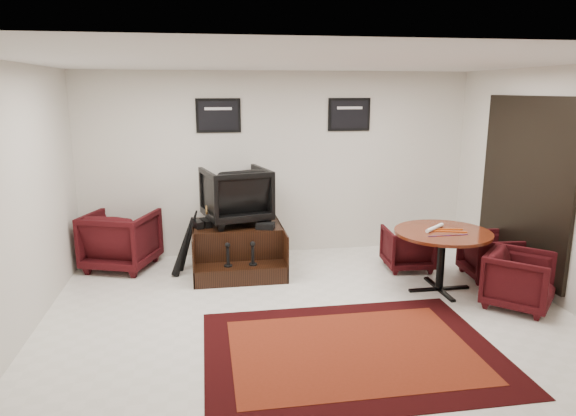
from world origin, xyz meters
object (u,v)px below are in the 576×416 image
(shine_chair, at_px, (236,192))
(shine_podium, at_px, (238,248))
(armchair_side, at_px, (121,237))
(meeting_table, at_px, (442,238))
(table_chair_window, at_px, (491,254))
(table_chair_back, at_px, (408,246))
(table_chair_corner, at_px, (520,277))

(shine_chair, bearing_deg, shine_podium, 76.35)
(shine_chair, xyz_separation_m, armchair_side, (-1.65, 0.17, -0.63))
(meeting_table, bearing_deg, table_chair_window, 19.55)
(table_chair_window, bearing_deg, table_chair_back, 64.21)
(table_chair_corner, bearing_deg, table_chair_window, 32.54)
(shine_podium, height_order, table_chair_back, table_chair_back)
(armchair_side, xyz_separation_m, table_chair_back, (4.06, -0.70, -0.13))
(shine_podium, bearing_deg, table_chair_corner, -30.67)
(armchair_side, bearing_deg, shine_chair, -166.14)
(shine_podium, xyz_separation_m, shine_chair, (0.00, 0.14, 0.79))
(table_chair_corner, bearing_deg, table_chair_back, 71.43)
(table_chair_back, distance_m, table_chair_corner, 1.69)
(shine_podium, relative_size, table_chair_window, 1.86)
(shine_podium, height_order, table_chair_corner, table_chair_corner)
(table_chair_back, relative_size, table_chair_window, 0.96)
(shine_chair, relative_size, table_chair_corner, 1.21)
(meeting_table, distance_m, table_chair_window, 1.00)
(shine_chair, xyz_separation_m, table_chair_back, (2.41, -0.53, -0.76))
(meeting_table, xyz_separation_m, table_chair_window, (0.88, 0.31, -0.35))
(shine_podium, xyz_separation_m, table_chair_corner, (3.19, -1.89, 0.07))
(armchair_side, height_order, table_chair_back, armchair_side)
(shine_chair, relative_size, table_chair_window, 1.29)
(shine_podium, xyz_separation_m, table_chair_window, (3.38, -0.95, 0.05))
(shine_podium, xyz_separation_m, table_chair_back, (2.41, -0.39, 0.04))
(table_chair_window, distance_m, table_chair_corner, 0.96)
(table_chair_back, bearing_deg, meeting_table, 99.99)
(armchair_side, bearing_deg, table_chair_window, -174.30)
(table_chair_corner, bearing_deg, armchair_side, 109.57)
(shine_podium, xyz_separation_m, armchair_side, (-1.65, 0.30, 0.16))
(shine_podium, bearing_deg, shine_chair, 90.00)
(table_chair_back, bearing_deg, armchair_side, -5.58)
(shine_podium, bearing_deg, table_chair_window, -15.65)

